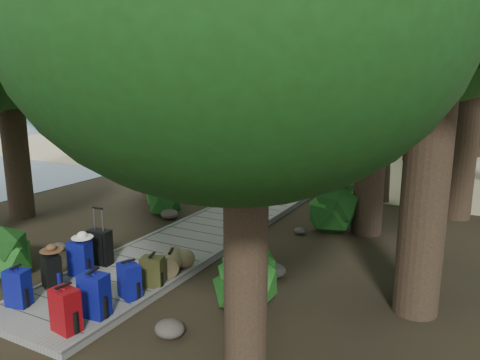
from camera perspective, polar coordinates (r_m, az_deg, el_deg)
The scene contains 44 objects.
ground at distance 11.05m, azimuth -4.52°, elevation -6.98°, with size 120.00×120.00×0.00m, color black.
sand_beach at distance 25.64m, azimuth 15.21°, elevation 3.88°, with size 40.00×22.00×0.02m, color tan.
water_bay at distance 50.70m, azimuth -20.04°, elevation 7.66°, with size 50.00×60.00×0.02m, color #274151.
distant_hill at distance 72.92m, azimuth -10.72°, elevation 9.46°, with size 32.00×16.00×12.00m, color black.
boardwalk at distance 11.83m, azimuth -1.90°, elevation -5.30°, with size 2.00×12.00×0.12m, color slate.
backpack_left_a at distance 8.34m, azimuth -25.49°, elevation -11.58°, with size 0.36×0.25×0.67m, color navy, non-canonical shape.
backpack_left_b at distance 8.77m, azimuth -22.01°, elevation -10.09°, with size 0.36×0.25×0.66m, color black, non-canonical shape.
backpack_left_c at distance 9.12m, azimuth -18.92°, elevation -8.80°, with size 0.38×0.27×0.71m, color navy, non-canonical shape.
backpack_right_a at distance 7.31m, azimuth -20.53°, elevation -14.38°, with size 0.40×0.28×0.71m, color maroon, non-canonical shape.
backpack_right_b at distance 7.58m, azimuth -17.34°, elevation -13.01°, with size 0.41×0.29×0.75m, color navy, non-canonical shape.
backpack_right_c at distance 8.04m, azimuth -13.36°, elevation -11.63°, with size 0.38×0.27×0.65m, color navy, non-canonical shape.
backpack_right_d at distance 8.38m, azimuth -10.63°, elevation -10.73°, with size 0.38×0.27×0.58m, color #373917, non-canonical shape.
duffel_right_khaki at distance 8.89m, azimuth -8.38°, elevation -9.85°, with size 0.39×0.59×0.39m, color brown, non-canonical shape.
suitcase_on_boardwalk at distance 9.51m, azimuth -16.68°, elevation -7.84°, with size 0.44×0.24×0.68m, color black, non-canonical shape.
lone_suitcase_on_sand at distance 17.89m, azimuth 10.51°, elevation 1.50°, with size 0.38×0.22×0.59m, color black, non-canonical shape.
hat_brown at distance 8.66m, azimuth -22.02°, elevation -7.62°, with size 0.39×0.39×0.12m, color #51351E, non-canonical shape.
hat_white at distance 8.98m, azimuth -18.70°, elevation -6.29°, with size 0.39×0.39×0.13m, color silver, non-canonical shape.
kayak at distance 21.59m, azimuth 2.78°, elevation 3.20°, with size 0.69×3.17×0.32m, color #9D2C0D.
sun_lounger at distance 19.15m, azimuth 21.95°, elevation 1.51°, with size 0.60×1.85×0.60m, color silver, non-canonical shape.
tree_right_a at distance 5.57m, azimuth 0.79°, elevation 16.17°, with size 4.85×4.85×8.08m, color black, non-canonical shape.
tree_right_c at distance 11.22m, azimuth 16.63°, elevation 19.11°, with size 5.85×5.85×10.13m, color black, non-canonical shape.
tree_right_e at distance 16.24m, azimuth 24.83°, elevation 15.29°, with size 5.31×5.31×9.55m, color black, non-canonical shape.
tree_left_b at distance 13.41m, azimuth -26.84°, elevation 15.33°, with size 5.15×5.15×9.28m, color black, non-canonical shape.
tree_left_c at distance 14.31m, azimuth -11.38°, elevation 15.23°, with size 5.07×5.07×8.83m, color black, non-canonical shape.
tree_back_a at distance 24.28m, azimuth 11.61°, elevation 14.10°, with size 5.13×5.13×8.88m, color black, non-canonical shape.
tree_back_b at distance 25.16m, azimuth 20.11°, elevation 13.95°, with size 5.17×5.17×9.24m, color black, non-canonical shape.
tree_back_d at distance 25.47m, azimuth 2.44°, elevation 14.13°, with size 5.26×5.26×8.77m, color black, non-canonical shape.
palm_right_a at distance 14.38m, azimuth 18.70°, elevation 10.89°, with size 4.03×4.03×6.86m, color #164212, non-canonical shape.
palm_right_b at distance 19.45m, azimuth 26.94°, elevation 13.11°, with size 4.47×4.47×8.64m, color #164212, non-canonical shape.
palm_right_c at distance 21.86m, azimuth 20.90°, elevation 11.01°, with size 4.27×4.27×6.80m, color #164212, non-canonical shape.
palm_left_a at distance 18.46m, azimuth -5.75°, elevation 12.08°, with size 4.46×4.46×7.10m, color #164212, non-canonical shape.
rock_left_b at distance 10.91m, azimuth -21.19°, elevation -7.59°, with size 0.32×0.29×0.18m, color #4C473F, non-canonical shape.
rock_left_c at distance 12.48m, azimuth -8.59°, elevation -4.13°, with size 0.48×0.43×0.27m, color #4C473F, non-canonical shape.
rock_left_d at distance 14.44m, azimuth -4.92°, elevation -1.93°, with size 0.31×0.28×0.17m, color #4C473F, non-canonical shape.
rock_right_a at distance 7.15m, azimuth -8.58°, elevation -17.49°, with size 0.45×0.41×0.25m, color #4C473F, non-canonical shape.
rock_right_b at distance 8.94m, azimuth 4.13°, elevation -10.95°, with size 0.47×0.42×0.26m, color #4C473F, non-canonical shape.
rock_right_c at distance 11.30m, azimuth 7.27°, elevation -6.17°, with size 0.28×0.25×0.15m, color #4C473F, non-canonical shape.
rock_right_d at distance 14.01m, azimuth 14.41°, elevation -2.48°, with size 0.54×0.49×0.30m, color #4C473F, non-canonical shape.
shrub_left_a at distance 9.99m, azimuth -26.38°, elevation -7.35°, with size 1.14×1.14×1.02m, color #1C5018, non-canonical shape.
shrub_left_b at distance 12.92m, azimuth -9.51°, elevation -2.06°, with size 1.03×1.03×0.93m, color #1C5018, non-canonical shape.
shrub_left_c at distance 15.95m, azimuth -3.72°, elevation 1.14°, with size 1.19×1.19×1.07m, color #1C5018, non-canonical shape.
shrub_right_a at distance 7.67m, azimuth 0.18°, elevation -12.11°, with size 1.09×1.09×0.98m, color #1C5018, non-canonical shape.
shrub_right_b at distance 11.30m, azimuth 11.05°, elevation -3.74°, with size 1.25×1.25×1.12m, color #1C5018, non-canonical shape.
shrub_right_c at distance 15.27m, azimuth 13.21°, elevation -0.45°, with size 0.75×0.75×0.67m, color #1C5018, non-canonical shape.
Camera 1 is at (5.67, -8.73, 3.69)m, focal length 35.00 mm.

